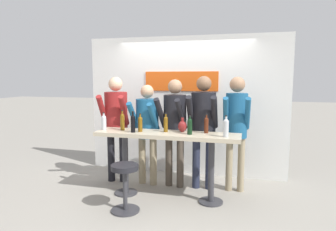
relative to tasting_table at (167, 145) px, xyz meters
The scene contains 18 objects.
ground_plane 0.83m from the tasting_table, ahead, with size 40.00×40.00×0.00m, color gray.
back_wall 1.37m from the tasting_table, 90.03° to the left, with size 3.77×0.12×2.59m.
tasting_table is the anchor object (origin of this frame).
bar_stool 0.83m from the tasting_table, 126.02° to the right, with size 0.40×0.40×0.66m.
person_far_left 1.20m from the tasting_table, 154.95° to the left, with size 0.52×0.63×1.84m.
person_left 0.73m from the tasting_table, 133.95° to the left, with size 0.49×0.58×1.71m.
person_center_left 0.58m from the tasting_table, 90.69° to the left, with size 0.50×0.61×1.80m.
person_center 0.78m from the tasting_table, 49.09° to the left, with size 0.48×0.59×1.86m.
person_center_right 1.18m from the tasting_table, 29.40° to the left, with size 0.42×0.56×1.85m.
wine_bottle_0 0.48m from the tasting_table, ahead, with size 0.07×0.07×0.28m.
wine_bottle_1 0.67m from the tasting_table, 11.91° to the left, with size 0.06×0.06×0.29m.
wine_bottle_2 1.07m from the tasting_table, behind, with size 0.07×0.07×0.28m.
wine_bottle_3 0.33m from the tasting_table, 116.67° to the left, with size 0.06×0.06×0.29m.
wine_bottle_4 0.61m from the tasting_table, 168.42° to the right, with size 0.07×0.07×0.32m.
wine_bottle_5 0.80m from the tasting_table, behind, with size 0.07×0.07×0.32m.
wine_bottle_6 0.52m from the tasting_table, behind, with size 0.07×0.07×0.28m.
wine_bottle_7 0.94m from the tasting_table, ahead, with size 0.08×0.08×0.30m.
decorative_vase 0.37m from the tasting_table, 29.92° to the left, with size 0.13×0.13×0.22m.
Camera 1 is at (1.16, -4.24, 1.84)m, focal length 32.00 mm.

